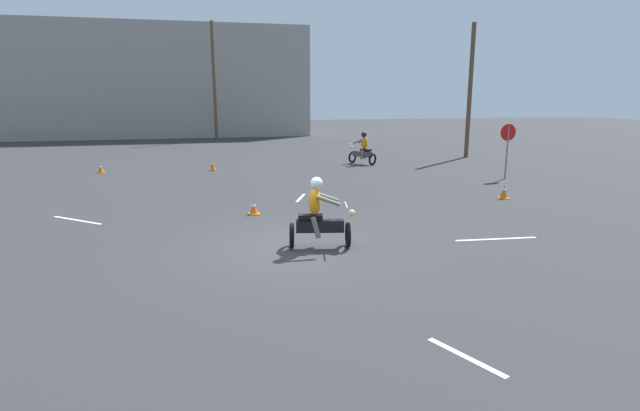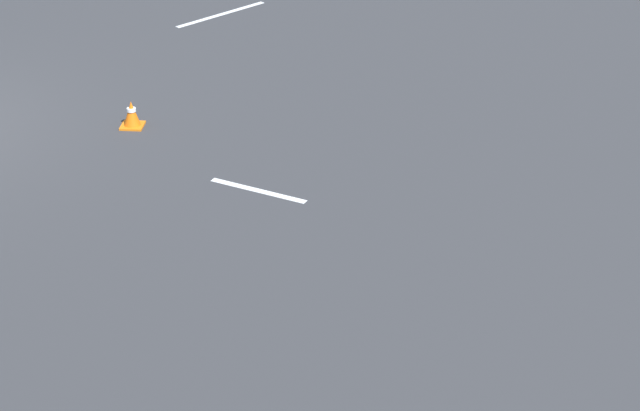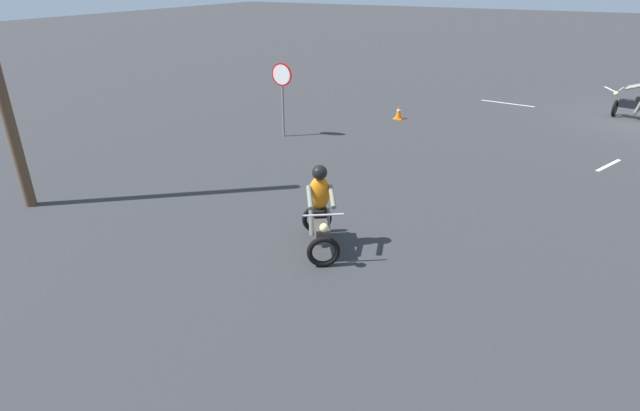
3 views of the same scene
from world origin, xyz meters
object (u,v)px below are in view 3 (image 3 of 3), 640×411
Objects in this scene: stop_sign at (282,85)px; traffic_cone_mid_center at (399,113)px; motorcycle_rider_foreground at (639,99)px; motorcycle_rider_background at (320,213)px.

traffic_cone_mid_center is (-2.51, -3.72, -1.41)m from stop_sign.
motorcycle_rider_foreground and motorcycle_rider_background have the same top height.
motorcycle_rider_background reaches higher than traffic_cone_mid_center.
stop_sign is at bearing 55.95° from traffic_cone_mid_center.
traffic_cone_mid_center is (1.90, -9.47, -0.50)m from motorcycle_rider_background.
traffic_cone_mid_center is at bearing 129.71° from motorcycle_rider_foreground.
motorcycle_rider_background is at bearing 169.28° from motorcycle_rider_foreground.
motorcycle_rider_foreground is 3.54× the size of traffic_cone_mid_center.
motorcycle_rider_foreground is 8.47m from traffic_cone_mid_center.
motorcycle_rider_foreground is at bearing -142.44° from stop_sign.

